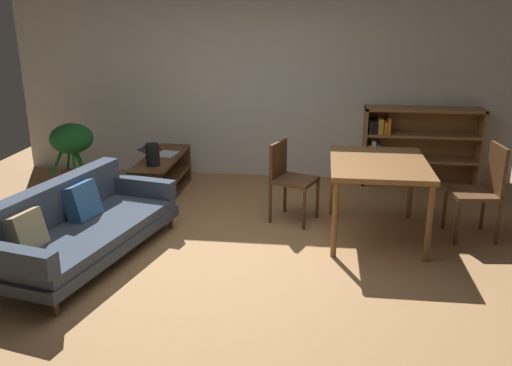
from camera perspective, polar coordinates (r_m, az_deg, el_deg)
name	(u,v)px	position (r m, az deg, el deg)	size (l,w,h in m)	color
ground_plane	(228,255)	(5.25, -3.00, -7.60)	(8.16, 8.16, 0.00)	#A87A4C
back_wall_panel	(260,79)	(7.47, 0.44, 10.93)	(6.80, 0.10, 2.70)	silver
fabric_couch	(77,225)	(5.33, -18.33, -4.23)	(1.29, 2.15, 0.71)	#56351E
media_console	(162,177)	(6.89, -9.85, 0.62)	(0.41, 1.38, 0.50)	#56351E
open_laptop	(160,153)	(6.95, -10.03, 3.17)	(0.49, 0.37, 0.08)	silver
desk_speaker	(153,155)	(6.43, -10.82, 2.95)	(0.16, 0.16, 0.26)	black
potted_floor_plant	(72,148)	(7.27, -18.74, 3.47)	(0.54, 0.54, 0.88)	brown
dining_table	(378,169)	(5.57, 12.76, 1.42)	(0.96, 1.21, 0.80)	brown
dining_chair_near	(289,176)	(5.95, 3.46, 0.74)	(0.56, 0.55, 0.88)	#56351E
dining_chair_far	(483,187)	(5.93, 22.73, -0.36)	(0.49, 0.48, 0.97)	#56351E
bookshelf	(414,146)	(7.48, 16.26, 3.77)	(1.50, 0.35, 1.04)	olive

